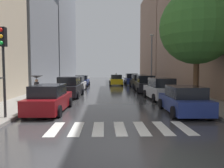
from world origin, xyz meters
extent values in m
cube|color=#37373A|center=(0.00, 24.00, -0.02)|extent=(28.00, 72.00, 0.04)
cube|color=gray|center=(-6.50, 24.00, 0.07)|extent=(3.00, 72.00, 0.15)
cube|color=gray|center=(6.50, 24.00, 0.07)|extent=(3.00, 72.00, 0.15)
cube|color=silver|center=(-2.70, 2.65, 0.01)|extent=(0.45, 2.20, 0.01)
cube|color=silver|center=(-1.80, 2.65, 0.01)|extent=(0.45, 2.20, 0.01)
cube|color=silver|center=(-0.90, 2.65, 0.01)|extent=(0.45, 2.20, 0.01)
cube|color=silver|center=(0.00, 2.65, 0.01)|extent=(0.45, 2.20, 0.01)
cube|color=silver|center=(0.90, 2.65, 0.01)|extent=(0.45, 2.20, 0.01)
cube|color=silver|center=(1.80, 2.65, 0.01)|extent=(0.45, 2.20, 0.01)
cube|color=silver|center=(2.70, 2.65, 0.01)|extent=(0.45, 2.20, 0.01)
cube|color=slate|center=(-11.00, 22.45, 6.28)|extent=(6.00, 13.32, 12.56)
cube|color=slate|center=(-11.00, 40.26, 12.83)|extent=(6.00, 20.69, 25.66)
cube|color=#8C6B56|center=(11.00, 21.40, 9.86)|extent=(6.00, 16.11, 19.72)
cube|color=#8C6B56|center=(11.00, 37.88, 8.90)|extent=(6.00, 16.05, 17.80)
cube|color=maroon|center=(-3.81, 6.35, 0.57)|extent=(1.87, 4.72, 0.78)
cube|color=black|center=(-3.82, 6.11, 1.27)|extent=(1.60, 2.61, 0.64)
cylinder|color=black|center=(-4.65, 7.91, 0.32)|extent=(0.24, 0.65, 0.64)
cylinder|color=black|center=(-2.90, 7.87, 0.32)|extent=(0.24, 0.65, 0.64)
cylinder|color=black|center=(-4.72, 4.83, 0.32)|extent=(0.24, 0.65, 0.64)
cylinder|color=black|center=(-2.97, 4.78, 0.32)|extent=(0.24, 0.65, 0.64)
cube|color=black|center=(-3.72, 13.07, 0.63)|extent=(1.99, 4.51, 0.90)
cube|color=black|center=(-3.73, 12.85, 1.45)|extent=(1.69, 2.50, 0.74)
cylinder|color=black|center=(-4.56, 14.57, 0.32)|extent=(0.25, 0.65, 0.64)
cylinder|color=black|center=(-2.75, 14.50, 0.32)|extent=(0.25, 0.65, 0.64)
cylinder|color=black|center=(-4.68, 11.64, 0.32)|extent=(0.25, 0.65, 0.64)
cylinder|color=black|center=(-2.87, 11.57, 0.32)|extent=(0.25, 0.65, 0.64)
cube|color=silver|center=(-3.87, 18.87, 0.58)|extent=(1.97, 4.21, 0.80)
cube|color=black|center=(-3.88, 18.66, 1.30)|extent=(1.67, 2.34, 0.65)
cylinder|color=black|center=(-4.70, 20.27, 0.32)|extent=(0.25, 0.65, 0.64)
cylinder|color=black|center=(-2.92, 20.19, 0.32)|extent=(0.25, 0.65, 0.64)
cylinder|color=black|center=(-4.83, 17.54, 0.32)|extent=(0.25, 0.65, 0.64)
cylinder|color=black|center=(-3.05, 17.46, 0.32)|extent=(0.25, 0.65, 0.64)
cube|color=navy|center=(-3.93, 25.55, 0.56)|extent=(1.90, 4.30, 0.78)
cube|color=black|center=(-3.93, 25.34, 1.27)|extent=(1.67, 2.37, 0.64)
cylinder|color=black|center=(-4.87, 26.97, 0.32)|extent=(0.22, 0.64, 0.64)
cylinder|color=black|center=(-2.98, 26.97, 0.32)|extent=(0.22, 0.64, 0.64)
cylinder|color=black|center=(-4.88, 24.13, 0.32)|extent=(0.22, 0.64, 0.64)
cylinder|color=black|center=(-2.99, 24.13, 0.32)|extent=(0.22, 0.64, 0.64)
cube|color=navy|center=(3.78, 5.61, 0.55)|extent=(2.00, 4.15, 0.75)
cube|color=black|center=(3.78, 5.41, 1.24)|extent=(1.72, 2.30, 0.62)
cylinder|color=black|center=(2.88, 6.99, 0.32)|extent=(0.24, 0.65, 0.64)
cylinder|color=black|center=(4.76, 6.94, 0.32)|extent=(0.24, 0.65, 0.64)
cylinder|color=black|center=(2.80, 4.29, 0.32)|extent=(0.24, 0.65, 0.64)
cylinder|color=black|center=(4.69, 4.23, 0.32)|extent=(0.24, 0.65, 0.64)
cube|color=#B2B7BF|center=(3.95, 11.30, 0.61)|extent=(1.99, 4.57, 0.87)
cube|color=black|center=(3.96, 11.08, 1.41)|extent=(1.70, 2.54, 0.72)
cylinder|color=black|center=(2.99, 12.76, 0.32)|extent=(0.24, 0.65, 0.64)
cylinder|color=black|center=(4.81, 12.82, 0.32)|extent=(0.24, 0.65, 0.64)
cylinder|color=black|center=(3.10, 9.79, 0.32)|extent=(0.24, 0.65, 0.64)
cylinder|color=black|center=(4.92, 9.85, 0.32)|extent=(0.24, 0.65, 0.64)
cube|color=black|center=(3.72, 16.66, 0.63)|extent=(1.97, 4.31, 0.90)
cube|color=black|center=(3.71, 16.44, 1.45)|extent=(1.68, 2.39, 0.74)
cylinder|color=black|center=(2.86, 18.09, 0.32)|extent=(0.24, 0.65, 0.64)
cylinder|color=black|center=(4.68, 18.03, 0.32)|extent=(0.24, 0.65, 0.64)
cylinder|color=black|center=(2.76, 15.28, 0.32)|extent=(0.24, 0.65, 0.64)
cylinder|color=black|center=(4.58, 15.22, 0.32)|extent=(0.24, 0.65, 0.64)
cube|color=black|center=(3.98, 22.88, 0.61)|extent=(1.93, 4.28, 0.87)
cube|color=black|center=(3.99, 22.67, 1.40)|extent=(1.65, 2.38, 0.71)
cylinder|color=black|center=(3.04, 24.24, 0.32)|extent=(0.24, 0.65, 0.64)
cylinder|color=black|center=(4.82, 24.30, 0.32)|extent=(0.24, 0.65, 0.64)
cylinder|color=black|center=(3.14, 21.45, 0.32)|extent=(0.24, 0.65, 0.64)
cylinder|color=black|center=(4.92, 21.52, 0.32)|extent=(0.24, 0.65, 0.64)
cube|color=navy|center=(3.72, 28.49, 0.62)|extent=(1.99, 4.63, 0.89)
cube|color=black|center=(3.72, 28.26, 1.43)|extent=(1.73, 2.55, 0.73)
cylinder|color=black|center=(2.78, 30.02, 0.32)|extent=(0.23, 0.64, 0.64)
cylinder|color=black|center=(4.71, 29.99, 0.32)|extent=(0.23, 0.64, 0.64)
cylinder|color=black|center=(2.74, 26.98, 0.32)|extent=(0.23, 0.64, 0.64)
cylinder|color=black|center=(4.67, 26.96, 0.32)|extent=(0.23, 0.64, 0.64)
cube|color=yellow|center=(1.21, 27.90, 0.57)|extent=(1.88, 4.33, 0.80)
cube|color=black|center=(1.21, 27.69, 1.30)|extent=(1.64, 2.38, 0.65)
cube|color=#F2EDCC|center=(1.21, 27.69, 1.72)|extent=(0.20, 0.36, 0.18)
cylinder|color=black|center=(0.28, 29.32, 0.32)|extent=(0.22, 0.64, 0.64)
cylinder|color=black|center=(2.13, 29.33, 0.32)|extent=(0.22, 0.64, 0.64)
cylinder|color=black|center=(0.29, 26.47, 0.32)|extent=(0.22, 0.64, 0.64)
cylinder|color=black|center=(2.14, 26.49, 0.32)|extent=(0.22, 0.64, 0.64)
cylinder|color=black|center=(-5.72, 10.08, 0.53)|extent=(0.28, 0.28, 0.76)
cylinder|color=black|center=(-5.72, 10.08, 1.20)|extent=(0.36, 0.36, 0.60)
sphere|color=tan|center=(-5.72, 10.08, 1.62)|extent=(0.24, 0.24, 0.24)
cone|color=black|center=(-5.72, 10.08, 1.90)|extent=(1.00, 1.00, 0.20)
cylinder|color=#333338|center=(-5.72, 10.08, 1.55)|extent=(0.02, 0.02, 0.70)
cylinder|color=#513823|center=(5.91, 9.05, 1.69)|extent=(0.36, 0.36, 3.07)
sphere|color=#31672A|center=(5.91, 9.05, 5.46)|extent=(5.27, 5.27, 5.27)
cylinder|color=black|center=(-5.45, 4.30, 1.85)|extent=(0.12, 0.12, 3.40)
cube|color=black|center=(-5.45, 4.30, 4.00)|extent=(0.30, 0.30, 0.90)
sphere|color=red|center=(-5.45, 4.12, 4.30)|extent=(0.18, 0.18, 0.18)
sphere|color=#F2A519|center=(-5.45, 4.12, 4.00)|extent=(0.18, 0.18, 0.18)
sphere|color=green|center=(-5.45, 4.12, 3.70)|extent=(0.18, 0.18, 0.18)
cylinder|color=#595B60|center=(5.55, 21.95, 3.45)|extent=(0.16, 0.16, 6.60)
ellipsoid|color=beige|center=(5.55, 21.95, 6.90)|extent=(0.60, 0.28, 0.24)
camera|label=1|loc=(-0.65, -6.18, 2.47)|focal=34.57mm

